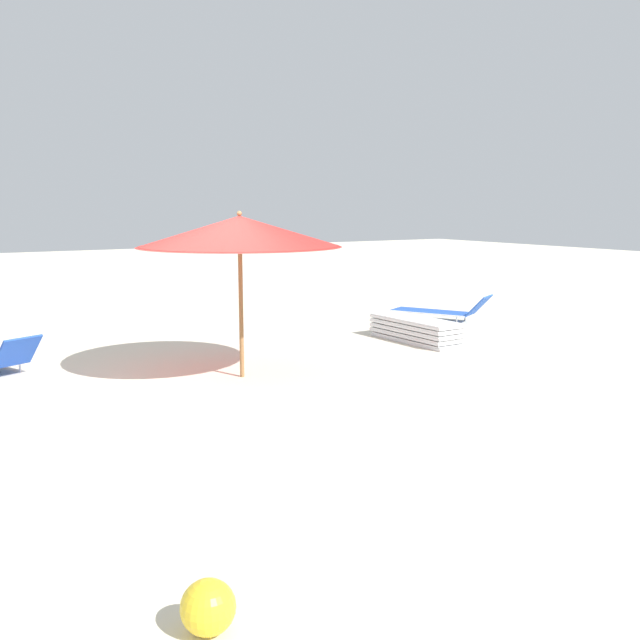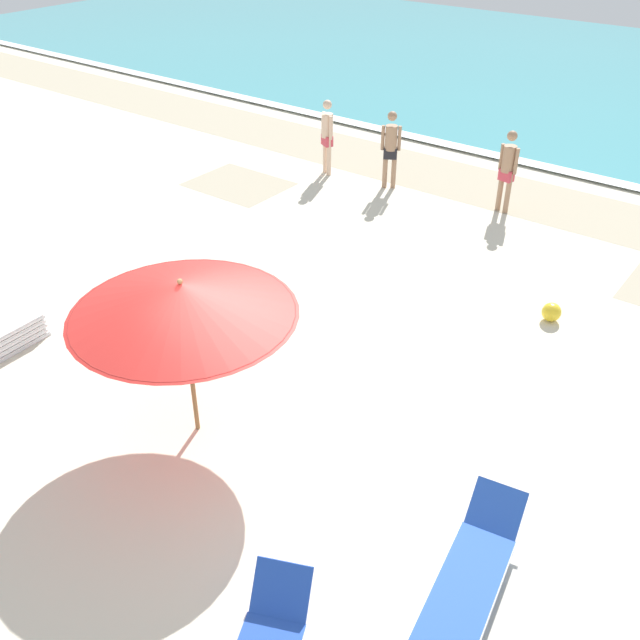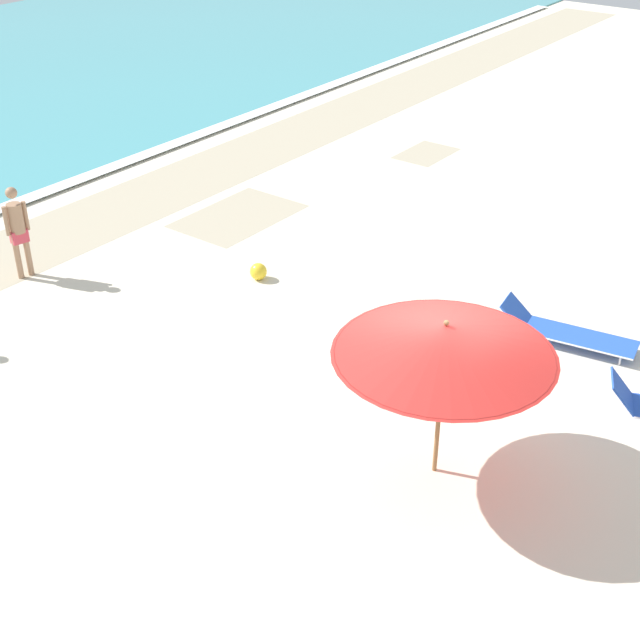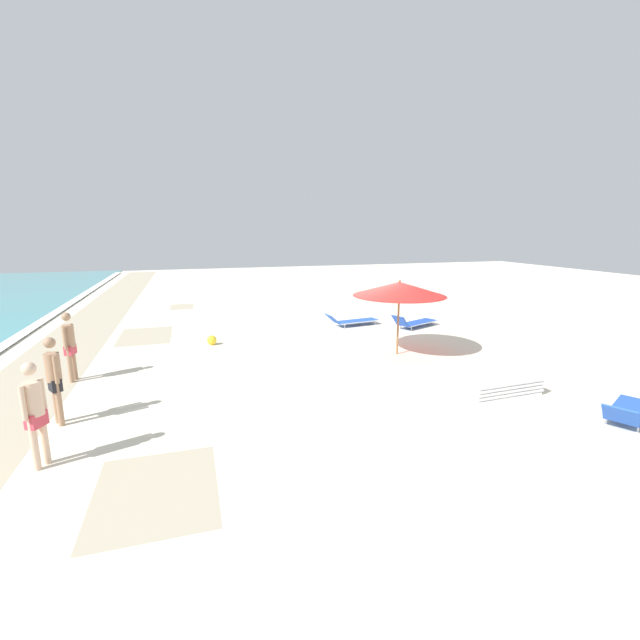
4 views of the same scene
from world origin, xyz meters
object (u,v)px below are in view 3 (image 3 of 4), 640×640
object	(u,v)px
beachgoer_wading_adult	(18,227)
beach_ball	(258,271)
beach_umbrella	(445,340)
sun_lounger_beside_umbrella	(567,332)

from	to	relation	value
beachgoer_wading_adult	beach_ball	distance (m)	4.42
beach_ball	beach_umbrella	bearing A→B (deg)	-117.02
beach_umbrella	beach_ball	bearing A→B (deg)	62.98
sun_lounger_beside_umbrella	beachgoer_wading_adult	distance (m)	9.80
beach_ball	sun_lounger_beside_umbrella	bearing A→B (deg)	-76.62
sun_lounger_beside_umbrella	beach_ball	bearing A→B (deg)	94.31
beach_umbrella	beachgoer_wading_adult	world-z (taller)	beach_umbrella
sun_lounger_beside_umbrella	beachgoer_wading_adult	size ratio (longest dim) A/B	1.28
beach_umbrella	sun_lounger_beside_umbrella	distance (m)	4.43
beach_umbrella	beachgoer_wading_adult	distance (m)	8.98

